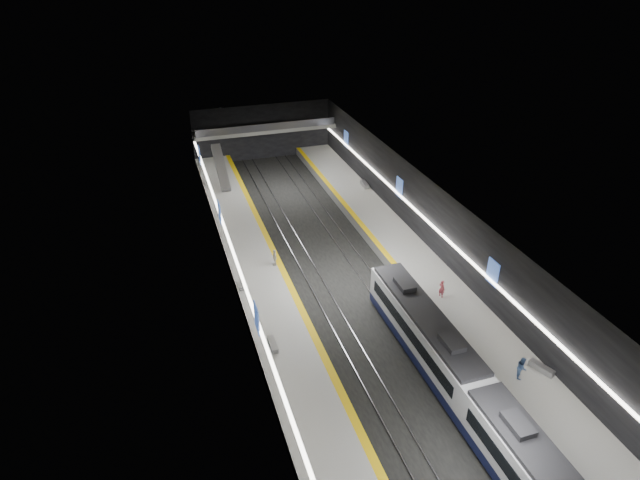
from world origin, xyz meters
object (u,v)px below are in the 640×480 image
object	(u,v)px
passenger_right_a	(442,289)
passenger_right_b	(522,368)
escalator	(221,167)
bench_right_near	(541,368)
bench_right_far	(365,184)
passenger_left_a	(275,258)
bench_left_far	(242,284)
train	(478,402)
bench_left_near	(273,345)

from	to	relation	value
passenger_right_a	passenger_right_b	world-z (taller)	passenger_right_b
escalator	bench_right_near	distance (m)	45.26
bench_right_far	bench_right_near	bearing A→B (deg)	-86.41
bench_right_far	passenger_right_a	world-z (taller)	passenger_right_a
passenger_right_a	passenger_left_a	world-z (taller)	passenger_left_a
bench_left_far	bench_right_far	distance (m)	25.73
bench_right_near	bench_right_far	size ratio (longest dim) A/B	0.93
bench_right_near	passenger_right_b	world-z (taller)	passenger_right_b
train	passenger_left_a	size ratio (longest dim) A/B	17.86
passenger_right_b	passenger_left_a	xyz separation A→B (m)	(-13.25, 20.08, -0.04)
bench_left_near	passenger_left_a	xyz separation A→B (m)	(2.95, 11.48, 0.62)
escalator	passenger_right_b	bearing A→B (deg)	-70.40
escalator	bench_left_near	bearing A→B (deg)	-92.11
escalator	bench_right_far	world-z (taller)	escalator
bench_left_far	bench_left_near	bearing A→B (deg)	-78.56
train	bench_right_far	xyz separation A→B (m)	(7.00, 36.94, -0.95)
bench_left_near	passenger_left_a	size ratio (longest dim) A/B	1.07
escalator	passenger_left_a	xyz separation A→B (m)	(1.72, -21.95, -1.06)
bench_right_far	train	bearing A→B (deg)	-96.91
bench_left_far	passenger_right_b	xyz separation A→B (m)	(16.97, -17.51, 0.68)
bench_right_far	passenger_right_a	size ratio (longest dim) A/B	1.23
train	bench_right_near	xyz separation A→B (m)	(6.86, 2.14, -0.96)
passenger_right_a	bench_right_near	bearing A→B (deg)	174.21
bench_left_near	bench_right_far	distance (m)	31.97
train	bench_left_far	size ratio (longest dim) A/B	18.18
bench_left_far	passenger_right_a	xyz separation A→B (m)	(16.43, -6.96, 0.62)
escalator	passenger_left_a	distance (m)	22.05
bench_left_near	passenger_right_b	size ratio (longest dim) A/B	1.03
escalator	passenger_left_a	bearing A→B (deg)	-85.51
bench_right_far	passenger_right_a	bearing A→B (deg)	-92.22
bench_left_far	passenger_right_a	size ratio (longest dim) A/B	1.00
bench_left_near	passenger_right_a	bearing A→B (deg)	7.52
bench_left_near	passenger_left_a	distance (m)	11.87
escalator	bench_right_near	bearing A→B (deg)	-68.12
escalator	passenger_right_a	distance (m)	34.65
bench_right_far	passenger_right_b	world-z (taller)	passenger_right_b
bench_left_near	passenger_left_a	bearing A→B (deg)	76.00
bench_left_near	bench_left_far	xyz separation A→B (m)	(-0.77, 8.91, -0.02)
passenger_right_b	bench_left_far	bearing A→B (deg)	77.90
passenger_right_a	bench_left_far	bearing A→B (deg)	48.21
bench_left_near	bench_right_far	world-z (taller)	bench_right_far
bench_right_far	passenger_left_a	xyz separation A→B (m)	(-15.28, -14.78, 0.59)
passenger_right_b	escalator	bearing A→B (deg)	53.40
escalator	bench_right_near	size ratio (longest dim) A/B	4.23
passenger_right_b	bench_right_far	bearing A→B (deg)	30.46
bench_left_near	escalator	bearing A→B (deg)	88.32
bench_right_near	passenger_right_b	size ratio (longest dim) A/B	1.08
train	passenger_right_b	bearing A→B (deg)	22.66
bench_right_near	bench_right_far	bearing A→B (deg)	68.19
bench_right_near	passenger_right_a	xyz separation A→B (m)	(-2.43, 10.49, 0.59)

